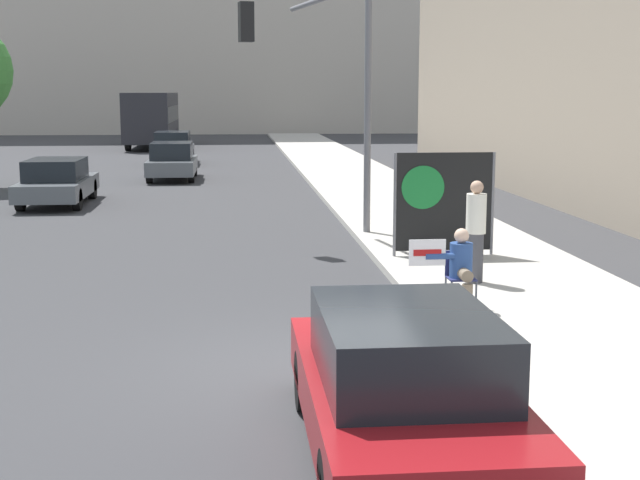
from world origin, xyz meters
The scene contains 11 objects.
ground_plane centered at (0.00, 0.00, 0.00)m, with size 160.00×160.00×0.00m, color #38383A.
sidewalk_curb centered at (3.82, 15.00, 0.07)m, with size 3.94×90.00×0.14m, color #B7B2A8.
seated_protester centered at (2.41, 2.19, 0.80)m, with size 1.00×0.77×1.22m.
jogger_on_sidewalk centered at (3.15, 4.09, 1.03)m, with size 0.34×0.34×1.74m.
protest_banner centered at (3.20, 6.65, 1.22)m, with size 2.03×0.06×2.04m.
traffic_light_pole centered at (1.09, 9.58, 3.81)m, with size 3.00×2.76×5.42m.
parked_car_curbside centered at (0.59, -2.77, 0.71)m, with size 1.76×4.29×1.43m.
car_on_road_nearest centered at (-6.18, 16.78, 0.70)m, with size 1.81×4.52×1.39m.
car_on_road_midblock centered at (-3.25, 24.32, 0.72)m, with size 1.77×4.28×1.45m.
car_on_road_distant centered at (-3.69, 31.74, 0.76)m, with size 1.79×4.62×1.54m.
city_bus_on_road centered at (-5.78, 45.14, 1.90)m, with size 2.62×10.16×3.31m.
Camera 1 is at (-0.93, -10.46, 3.35)m, focal length 50.00 mm.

